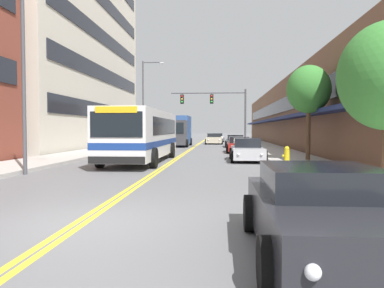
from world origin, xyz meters
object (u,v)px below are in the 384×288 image
object	(u,v)px
car_charcoal_parked_right_foreground	(322,214)
car_dark_grey_parked_right_mid	(235,141)
street_lamp_left_near	(28,43)
box_truck	(177,131)
car_champagne_moving_second	(214,139)
traffic_signal_mast	(218,106)
fire_hydrant	(287,156)
street_lamp_left_far	(146,97)
street_tree_right_mid	(309,90)
city_bus	(143,133)
car_white_moving_lead	(217,138)
car_red_parked_right_end	(239,145)
car_slate_blue_parked_left_near	(154,141)
car_silver_parked_right_far	(247,150)

from	to	relation	value
car_charcoal_parked_right_foreground	car_dark_grey_parked_right_mid	size ratio (longest dim) A/B	0.99
street_lamp_left_near	box_truck	bearing A→B (deg)	83.13
car_dark_grey_parked_right_mid	car_champagne_moving_second	bearing A→B (deg)	106.90
traffic_signal_mast	fire_hydrant	size ratio (longest dim) A/B	8.16
street_lamp_left_far	street_tree_right_mid	size ratio (longest dim) A/B	1.69
fire_hydrant	street_tree_right_mid	bearing A→B (deg)	62.74
street_lamp_left_near	city_bus	bearing A→B (deg)	62.99
car_charcoal_parked_right_foreground	box_truck	size ratio (longest dim) A/B	0.63
box_truck	street_lamp_left_near	world-z (taller)	street_lamp_left_near
car_dark_grey_parked_right_mid	car_champagne_moving_second	world-z (taller)	car_champagne_moving_second
car_white_moving_lead	box_truck	size ratio (longest dim) A/B	0.62
car_red_parked_right_end	fire_hydrant	size ratio (longest dim) A/B	4.73
car_charcoal_parked_right_foreground	street_tree_right_mid	bearing A→B (deg)	77.89
car_slate_blue_parked_left_near	car_dark_grey_parked_right_mid	world-z (taller)	car_slate_blue_parked_left_near
traffic_signal_mast	street_tree_right_mid	xyz separation A→B (m)	(5.19, -15.62, -0.10)
car_silver_parked_right_far	box_truck	distance (m)	19.45
car_red_parked_right_end	street_lamp_left_near	distance (m)	18.69
city_bus	car_champagne_moving_second	distance (m)	26.06
car_slate_blue_parked_left_near	fire_hydrant	world-z (taller)	car_slate_blue_parked_left_near
car_silver_parked_right_far	traffic_signal_mast	size ratio (longest dim) A/B	0.64
car_silver_parked_right_far	street_tree_right_mid	distance (m)	4.92
city_bus	fire_hydrant	size ratio (longest dim) A/B	12.00
street_tree_right_mid	fire_hydrant	world-z (taller)	street_tree_right_mid
box_truck	car_slate_blue_parked_left_near	bearing A→B (deg)	-147.18
fire_hydrant	traffic_signal_mast	bearing A→B (deg)	100.20
street_lamp_left_far	street_tree_right_mid	distance (m)	21.38
street_lamp_left_near	street_lamp_left_far	bearing A→B (deg)	89.83
street_lamp_left_near	fire_hydrant	bearing A→B (deg)	15.88
car_dark_grey_parked_right_mid	street_lamp_left_near	distance (m)	26.77
fire_hydrant	box_truck	bearing A→B (deg)	109.11
traffic_signal_mast	city_bus	bearing A→B (deg)	-105.23
city_bus	street_lamp_left_near	xyz separation A→B (m)	(-3.36, -6.59, 3.74)
car_dark_grey_parked_right_mid	car_red_parked_right_end	size ratio (longest dim) A/B	1.03
box_truck	fire_hydrant	world-z (taller)	box_truck
car_red_parked_right_end	street_tree_right_mid	xyz separation A→B (m)	(3.44, -8.88, 3.50)
car_charcoal_parked_right_foreground	traffic_signal_mast	bearing A→B (deg)	93.26
traffic_signal_mast	fire_hydrant	distance (m)	19.68
car_slate_blue_parked_left_near	street_lamp_left_near	bearing A→B (deg)	-91.83
car_slate_blue_parked_left_near	city_bus	bearing A→B (deg)	-81.78
street_lamp_left_near	fire_hydrant	world-z (taller)	street_lamp_left_near
car_red_parked_right_end	box_truck	bearing A→B (deg)	120.66
city_bus	car_slate_blue_parked_left_near	bearing A→B (deg)	98.22
city_bus	car_silver_parked_right_far	bearing A→B (deg)	9.25
car_white_moving_lead	street_lamp_left_near	xyz separation A→B (m)	(-7.37, -40.64, 4.80)
car_slate_blue_parked_left_near	car_charcoal_parked_right_foreground	size ratio (longest dim) A/B	0.99
car_red_parked_right_end	fire_hydrant	xyz separation A→B (m)	(1.68, -12.31, 0.03)
car_dark_grey_parked_right_mid	car_red_parked_right_end	world-z (taller)	car_dark_grey_parked_right_mid
car_silver_parked_right_far	car_white_moving_lead	xyz separation A→B (m)	(-2.09, 33.06, -0.03)
box_truck	street_tree_right_mid	bearing A→B (deg)	-63.49
street_lamp_left_far	car_white_moving_lead	bearing A→B (deg)	66.69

